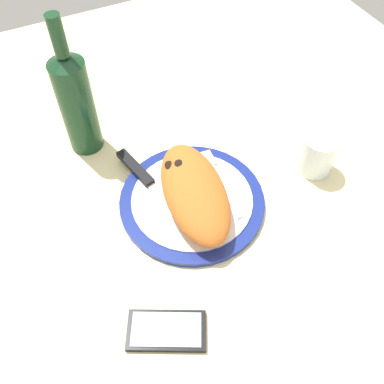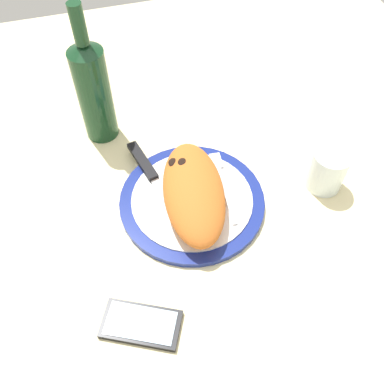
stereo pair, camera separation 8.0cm
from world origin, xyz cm
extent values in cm
cube|color=beige|center=(0.00, 0.00, -1.50)|extent=(150.00, 150.00, 3.00)
cylinder|color=navy|center=(0.00, 0.00, 0.62)|extent=(27.82, 27.82, 1.23)
cylinder|color=white|center=(0.00, 0.00, 1.38)|extent=(23.20, 23.20, 0.30)
ellipsoid|color=#C16023|center=(-1.06, 0.46, 4.81)|extent=(25.25, 14.58, 6.55)
ellipsoid|color=black|center=(5.15, 2.14, 6.85)|extent=(2.46, 2.09, 0.80)
ellipsoid|color=black|center=(4.03, 0.50, 7.30)|extent=(3.00, 2.41, 0.98)
cube|color=silver|center=(-1.23, -6.53, 1.73)|extent=(13.69, 2.15, 0.40)
cube|color=silver|center=(7.57, -7.34, 1.73)|extent=(4.19, 2.56, 0.40)
cube|color=silver|center=(-0.53, 4.32, 1.73)|extent=(13.79, 4.72, 0.40)
cube|color=black|center=(11.39, 7.13, 2.13)|extent=(10.87, 4.40, 1.20)
cube|color=black|center=(-20.83, 14.47, 0.50)|extent=(11.27, 13.95, 1.00)
cube|color=silver|center=(-20.83, 14.47, 1.08)|extent=(9.74, 12.19, 0.16)
cylinder|color=silver|center=(-2.77, -26.31, 4.30)|extent=(7.03, 7.03, 8.60)
cylinder|color=silver|center=(-2.77, -26.31, 2.43)|extent=(6.47, 6.47, 4.45)
cylinder|color=#14381E|center=(23.97, 13.45, 10.26)|extent=(6.91, 6.91, 20.53)
cone|color=#14381E|center=(23.97, 13.45, 21.39)|extent=(6.91, 6.91, 1.73)
cylinder|color=#14381E|center=(23.97, 13.45, 26.06)|extent=(2.63, 2.63, 7.61)
camera|label=1|loc=(-43.58, 20.97, 67.24)|focal=40.09mm
camera|label=2|loc=(-46.44, 13.51, 67.24)|focal=40.09mm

